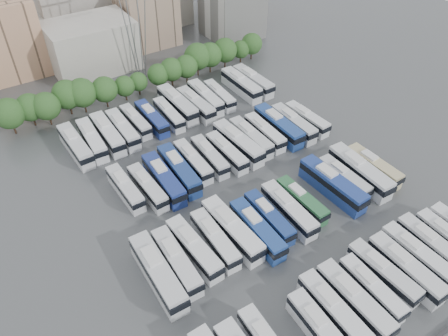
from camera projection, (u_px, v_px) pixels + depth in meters
ground at (256, 199)px, 74.65m from camera, size 220.00×220.00×0.00m
tree_line at (139, 77)px, 97.89m from camera, size 65.43×7.66×8.16m
city_buildings at (69, 23)px, 112.21m from camera, size 102.00×35.00×20.00m
bus_r0_s4 at (322, 331)px, 54.25m from camera, size 3.09×11.68×3.63m
bus_r0_s5 at (333, 310)px, 56.40m from camera, size 2.94×11.94×3.72m
bus_r0_s6 at (354, 300)px, 57.42m from camera, size 2.80×12.43×3.89m
bus_r0_s7 at (372, 289)px, 59.08m from camera, size 2.69×10.88×3.39m
bus_r0_s8 at (383, 273)px, 60.88m from camera, size 2.96×11.57×3.60m
bus_r0_s9 at (406, 268)px, 61.32m from camera, size 2.83×12.33×3.86m
bus_r0_s10 at (417, 255)px, 63.27m from camera, size 2.69×11.69×3.66m
bus_r0_s11 at (432, 246)px, 64.56m from camera, size 2.83×11.78×3.68m
bus_r1_s0 at (158, 273)px, 60.53m from camera, size 3.26×13.65×4.26m
bus_r1_s1 at (177, 262)px, 62.28m from camera, size 3.04×12.15×3.79m
bus_r1_s2 at (194, 248)px, 64.09m from camera, size 3.22×12.22×3.80m
bus_r1_s3 at (215, 239)px, 65.52m from camera, size 2.85×11.54×3.60m
bus_r1_s4 at (232, 230)px, 66.63m from camera, size 3.31×13.27×4.14m
bus_r1_s5 at (257, 229)px, 66.88m from camera, size 2.99×12.24×3.82m
bus_r1_s6 at (269, 217)px, 68.99m from camera, size 2.79×11.22×3.50m
bus_r1_s7 at (289, 210)px, 70.03m from camera, size 3.01×12.22×3.81m
bus_r1_s8 at (302, 201)px, 71.94m from camera, size 2.58×10.82×3.38m
bus_r1_s10 at (333, 184)px, 74.29m from camera, size 3.56×13.75×4.28m
bus_r1_s11 at (344, 178)px, 76.12m from camera, size 2.44×11.05×3.47m
bus_r1_s12 at (360, 171)px, 76.86m from camera, size 3.48×13.78×4.29m
bus_r1_s13 at (374, 166)px, 78.42m from camera, size 2.61×11.46×3.59m
bus_r2_s1 at (125, 188)px, 74.16m from camera, size 2.68×11.15×3.48m
bus_r2_s2 at (148, 187)px, 74.28m from camera, size 2.76×11.20×3.49m
bus_r2_s3 at (164, 179)px, 75.49m from camera, size 3.19×12.86×4.01m
bus_r2_s4 at (179, 170)px, 77.31m from camera, size 3.41×13.01×4.05m
bus_r2_s5 at (193, 161)px, 79.57m from camera, size 2.73×11.30×3.53m
bus_r2_s6 at (210, 156)px, 80.68m from camera, size 2.91×11.14×3.47m
bus_r2_s7 at (227, 152)px, 81.54m from camera, size 2.54×11.22×3.51m
bus_r2_s8 at (238, 143)px, 83.29m from camera, size 3.51×13.21×4.10m
bus_r2_s9 at (251, 138)px, 84.90m from camera, size 2.63×11.91×3.73m
bus_r2_s10 at (265, 132)px, 86.36m from camera, size 2.83×11.39×3.55m
bus_r2_s11 at (279, 126)px, 87.54m from camera, size 3.06×13.30×4.16m
bus_r2_s12 at (293, 123)px, 88.52m from camera, size 2.80×12.15×3.80m
bus_r2_s13 at (307, 119)px, 89.96m from camera, size 2.90×11.35×3.53m
bus_r3_s0 at (76, 145)px, 82.78m from camera, size 3.16×12.72×3.97m
bus_r3_s1 at (92, 140)px, 84.31m from camera, size 3.15×12.26×3.82m
bus_r3_s2 at (108, 134)px, 85.64m from camera, size 2.93×12.76×3.99m
bus_r3_s3 at (123, 129)px, 86.95m from camera, size 2.79×12.22×3.83m
bus_r3_s4 at (136, 121)px, 89.46m from camera, size 2.59×10.84×3.39m
bus_r3_s5 at (152, 118)px, 90.05m from camera, size 2.56×11.59×3.63m
bus_r3_s6 at (169, 114)px, 91.35m from camera, size 2.69×10.99×3.43m
bus_r3_s7 at (177, 104)px, 93.65m from camera, size 3.17×13.50×4.22m
bus_r3_s8 at (196, 104)px, 93.92m from camera, size 3.04×12.30×3.83m
bus_r3_s9 at (205, 97)px, 96.07m from camera, size 3.15×12.41×3.87m
bus_r3_s10 at (219, 95)px, 97.18m from camera, size 2.93×10.96×3.41m
bus_r3_s12 at (241, 85)px, 100.13m from camera, size 2.83×12.96×4.07m
bus_r3_s13 at (253, 81)px, 101.49m from camera, size 3.16×12.81×3.99m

